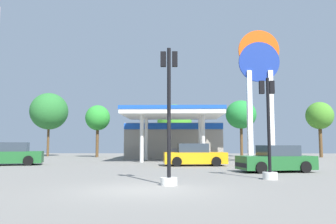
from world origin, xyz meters
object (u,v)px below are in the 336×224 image
(tree_3, at_px, (241,115))
(tree_0, at_px, (49,111))
(car_0, at_px, (276,160))
(car_2, at_px, (194,156))
(traffic_signal_1, at_px, (169,125))
(tree_2, at_px, (175,121))
(car_1, at_px, (10,155))
(station_pole_sign, at_px, (259,79))
(tree_4, at_px, (320,116))
(traffic_signal_0, at_px, (269,137))
(tree_1, at_px, (98,118))

(tree_3, bearing_deg, tree_0, 178.42)
(car_0, height_order, car_2, car_2)
(traffic_signal_1, xyz_separation_m, tree_2, (-0.08, 26.64, 1.93))
(tree_0, xyz_separation_m, tree_3, (23.75, -0.65, -0.54))
(car_1, distance_m, tree_0, 18.77)
(station_pole_sign, distance_m, car_0, 12.71)
(tree_0, bearing_deg, traffic_signal_1, -61.67)
(car_0, xyz_separation_m, car_1, (-17.42, 5.51, 0.09))
(station_pole_sign, height_order, tree_4, station_pole_sign)
(car_1, bearing_deg, tree_4, 28.32)
(car_0, bearing_deg, traffic_signal_1, -132.59)
(station_pole_sign, relative_size, traffic_signal_0, 2.63)
(car_1, height_order, tree_2, tree_2)
(tree_2, bearing_deg, tree_1, 179.19)
(car_0, xyz_separation_m, tree_2, (-5.72, 20.50, 3.47))
(car_1, xyz_separation_m, traffic_signal_1, (11.77, -11.65, 1.46))
(car_0, bearing_deg, tree_3, 84.18)
(tree_2, height_order, tree_4, tree_4)
(car_1, bearing_deg, traffic_signal_1, -44.70)
(station_pole_sign, bearing_deg, tree_4, 47.61)
(car_2, xyz_separation_m, traffic_signal_0, (2.77, -9.22, 1.09))
(car_1, height_order, tree_3, tree_3)
(car_1, relative_size, tree_0, 0.62)
(traffic_signal_1, relative_size, tree_4, 0.81)
(car_0, xyz_separation_m, tree_1, (-14.70, 20.63, 3.87))
(traffic_signal_0, distance_m, tree_1, 28.06)
(traffic_signal_0, height_order, tree_0, tree_0)
(tree_3, bearing_deg, tree_2, -165.77)
(traffic_signal_1, distance_m, tree_2, 26.71)
(traffic_signal_1, bearing_deg, tree_1, 108.70)
(traffic_signal_0, height_order, tree_3, tree_3)
(traffic_signal_1, height_order, tree_0, tree_0)
(tree_0, distance_m, tree_1, 7.30)
(car_1, xyz_separation_m, tree_1, (2.72, 15.11, 3.79))
(car_2, relative_size, tree_0, 0.57)
(car_0, distance_m, tree_3, 23.07)
(tree_1, relative_size, tree_4, 0.95)
(car_2, xyz_separation_m, tree_4, (15.14, 15.52, 4.03))
(traffic_signal_1, bearing_deg, car_2, 82.64)
(tree_2, bearing_deg, traffic_signal_0, -79.94)
(station_pole_sign, bearing_deg, tree_2, 127.66)
(traffic_signal_0, bearing_deg, tree_1, 118.47)
(station_pole_sign, height_order, tree_2, station_pole_sign)
(tree_2, bearing_deg, traffic_signal_1, -89.83)
(car_1, bearing_deg, car_0, -17.56)
(station_pole_sign, relative_size, tree_1, 1.91)
(car_0, distance_m, tree_0, 31.97)
(car_1, bearing_deg, car_2, -0.92)
(car_0, height_order, traffic_signal_1, traffic_signal_1)
(car_2, relative_size, tree_2, 0.74)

